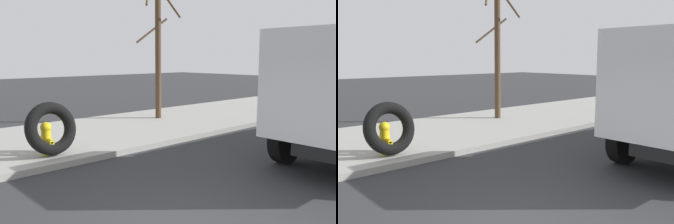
# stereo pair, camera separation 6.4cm
# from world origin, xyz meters

# --- Properties ---
(sidewalk_curb) EXTENTS (36.00, 5.00, 0.15)m
(sidewalk_curb) POSITION_xyz_m (0.00, 6.50, 0.07)
(sidewalk_curb) COLOR #99968E
(sidewalk_curb) RESTS_ON ground
(fire_hydrant) EXTENTS (0.26, 0.58, 0.79)m
(fire_hydrant) POSITION_xyz_m (0.37, 4.80, 0.57)
(fire_hydrant) COLOR yellow
(fire_hydrant) RESTS_ON sidewalk_curb
(loose_tire) EXTENTS (1.28, 0.61, 1.29)m
(loose_tire) POSITION_xyz_m (0.45, 4.69, 0.79)
(loose_tire) COLOR black
(loose_tire) RESTS_ON sidewalk_curb
(bare_tree) EXTENTS (1.42, 1.62, 4.82)m
(bare_tree) POSITION_xyz_m (5.87, 7.09, 2.67)
(bare_tree) COLOR #4C3823
(bare_tree) RESTS_ON sidewalk_curb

